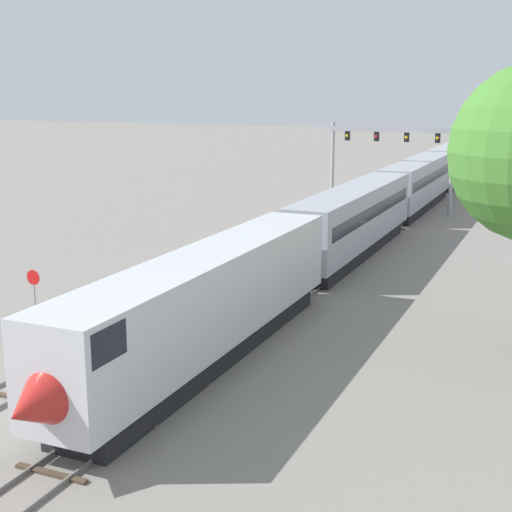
{
  "coord_description": "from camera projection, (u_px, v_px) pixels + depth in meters",
  "views": [
    {
      "loc": [
        15.81,
        -22.06,
        11.49
      ],
      "look_at": [
        1.0,
        12.0,
        3.0
      ],
      "focal_mm": 51.26,
      "sensor_mm": 36.0,
      "label": 1
    }
  ],
  "objects": [
    {
      "name": "passenger_train",
      "position": [
        454.0,
        162.0,
        91.63
      ],
      "size": [
        3.04,
        156.71,
        4.8
      ],
      "color": "silver",
      "rests_on": "ground"
    },
    {
      "name": "track_main",
      "position": [
        436.0,
        194.0,
        81.28
      ],
      "size": [
        2.6,
        200.0,
        0.16
      ],
      "color": "slate",
      "rests_on": "ground"
    },
    {
      "name": "signal_gantry",
      "position": [
        391.0,
        147.0,
        69.17
      ],
      "size": [
        12.1,
        0.49,
        8.41
      ],
      "color": "#999BA0",
      "rests_on": "ground"
    },
    {
      "name": "ground_plane",
      "position": [
        110.0,
        392.0,
        28.43
      ],
      "size": [
        400.0,
        400.0,
        0.0
      ],
      "primitive_type": "plane",
      "color": "gray"
    },
    {
      "name": "track_near",
      "position": [
        334.0,
        220.0,
        65.54
      ],
      "size": [
        2.6,
        160.0,
        0.16
      ],
      "color": "slate",
      "rests_on": "ground"
    },
    {
      "name": "stop_sign",
      "position": [
        34.0,
        290.0,
        35.88
      ],
      "size": [
        0.76,
        0.08,
        2.88
      ],
      "color": "gray",
      "rests_on": "ground"
    }
  ]
}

